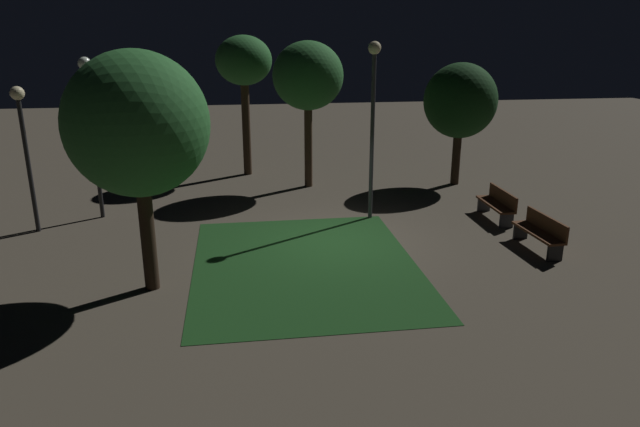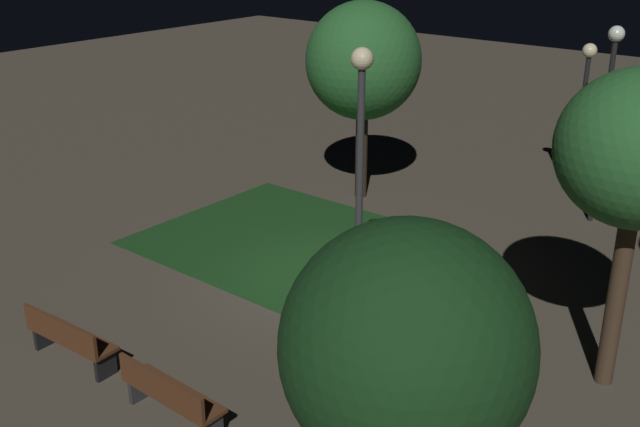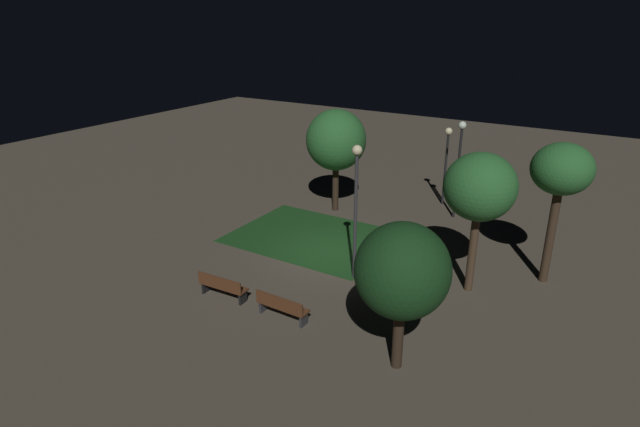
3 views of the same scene
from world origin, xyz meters
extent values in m
plane|color=#4C4438|center=(0.00, 0.00, 0.00)|extent=(60.00, 60.00, 0.00)
cube|color=#194219|center=(-1.41, 0.96, 0.01)|extent=(6.79, 5.24, 0.01)
cube|color=#512D19|center=(-1.25, -4.98, 0.45)|extent=(1.82, 0.57, 0.06)
cube|color=#512D19|center=(-1.24, -5.19, 0.68)|extent=(1.80, 0.15, 0.40)
cube|color=black|center=(-2.05, -5.02, 0.21)|extent=(0.10, 0.39, 0.42)
cube|color=black|center=(-0.45, -4.94, 0.21)|extent=(0.10, 0.39, 0.42)
cube|color=#512D19|center=(1.25, -4.98, 0.45)|extent=(1.81, 0.51, 0.06)
cube|color=#512D19|center=(1.25, -5.19, 0.68)|extent=(1.80, 0.09, 0.40)
cube|color=#2D2D33|center=(0.45, -4.97, 0.21)|extent=(0.09, 0.39, 0.42)
cube|color=#2D2D33|center=(2.05, -5.00, 0.21)|extent=(0.09, 0.39, 0.42)
cylinder|color=#2D2116|center=(-2.21, 4.39, 1.38)|extent=(0.31, 0.31, 2.76)
ellipsoid|color=#28662D|center=(-2.21, 4.39, 3.55)|extent=(2.87, 2.87, 2.91)
cylinder|color=#2D2116|center=(5.35, -5.31, 1.15)|extent=(0.30, 0.30, 2.29)
ellipsoid|color=#143816|center=(5.35, -5.31, 2.99)|extent=(2.54, 2.54, 2.60)
cylinder|color=#423021|center=(5.80, -0.03, 1.60)|extent=(0.28, 0.28, 3.20)
ellipsoid|color=#28662D|center=(5.80, -0.03, 3.86)|extent=(2.41, 2.41, 2.31)
cylinder|color=#38281C|center=(7.95, 2.07, 1.85)|extent=(0.31, 0.31, 3.71)
ellipsoid|color=#28662D|center=(7.95, 2.07, 4.27)|extent=(2.07, 2.07, 1.80)
cylinder|color=black|center=(3.12, 6.51, 2.15)|extent=(0.12, 0.12, 4.30)
sphere|color=white|center=(3.12, 6.51, 4.45)|extent=(0.36, 0.36, 0.36)
cylinder|color=black|center=(2.05, 8.01, 1.81)|extent=(0.12, 0.12, 3.63)
sphere|color=#F4E5B2|center=(2.05, 8.01, 3.78)|extent=(0.36, 0.36, 0.36)
cylinder|color=#333338|center=(1.91, -1.38, 2.36)|extent=(0.12, 0.12, 4.72)
sphere|color=#F4E5B2|center=(1.91, -1.38, 4.87)|extent=(0.36, 0.36, 0.36)
camera|label=1|loc=(-14.06, 2.44, 5.33)|focal=32.43mm
camera|label=2|loc=(8.72, -10.82, 6.95)|focal=42.55mm
camera|label=3|loc=(9.81, -16.67, 9.28)|focal=29.22mm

